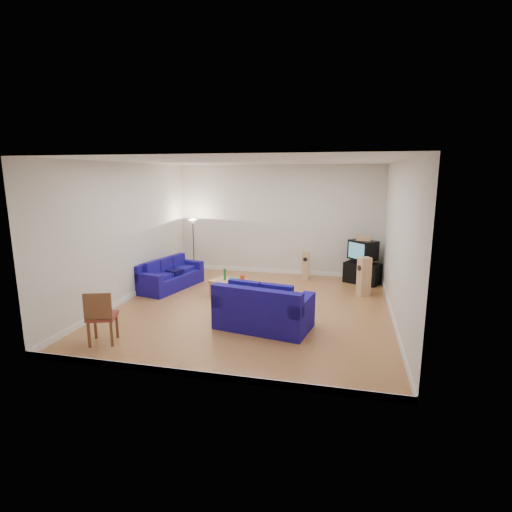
% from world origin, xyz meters
% --- Properties ---
extents(room, '(6.01, 6.51, 3.21)m').
position_xyz_m(room, '(0.00, 0.00, 1.54)').
color(room, brown).
rests_on(room, ground).
extents(sofa_three_seat, '(1.24, 2.04, 0.73)m').
position_xyz_m(sofa_three_seat, '(-2.50, 1.06, 0.27)').
color(sofa_three_seat, '#0E0470').
rests_on(sofa_three_seat, ground).
extents(sofa_loveseat, '(1.92, 1.30, 0.89)m').
position_xyz_m(sofa_loveseat, '(0.49, -1.14, 0.34)').
color(sofa_loveseat, '#0E0470').
rests_on(sofa_loveseat, ground).
extents(coffee_table, '(1.29, 1.01, 0.42)m').
position_xyz_m(coffee_table, '(-0.58, 0.52, 0.37)').
color(coffee_table, tan).
rests_on(coffee_table, ground).
extents(bottle, '(0.08, 0.08, 0.27)m').
position_xyz_m(bottle, '(-0.82, 0.63, 0.56)').
color(bottle, '#197233').
rests_on(bottle, coffee_table).
extents(tissue_box, '(0.26, 0.19, 0.09)m').
position_xyz_m(tissue_box, '(-0.57, 0.53, 0.47)').
color(tissue_box, green).
rests_on(tissue_box, coffee_table).
extents(red_canister, '(0.14, 0.14, 0.15)m').
position_xyz_m(red_canister, '(-0.38, 0.63, 0.50)').
color(red_canister, red).
rests_on(red_canister, coffee_table).
extents(remote, '(0.17, 0.06, 0.02)m').
position_xyz_m(remote, '(-0.20, 0.43, 0.43)').
color(remote, black).
rests_on(remote, coffee_table).
extents(tv_stand, '(1.05, 0.87, 0.56)m').
position_xyz_m(tv_stand, '(2.45, 2.67, 0.28)').
color(tv_stand, black).
rests_on(tv_stand, ground).
extents(av_receiver, '(0.49, 0.45, 0.09)m').
position_xyz_m(av_receiver, '(2.46, 2.65, 0.61)').
color(av_receiver, black).
rests_on(av_receiver, tv_stand).
extents(television, '(0.83, 0.83, 0.53)m').
position_xyz_m(television, '(2.44, 2.71, 0.92)').
color(television, black).
rests_on(television, av_receiver).
extents(centre_speaker, '(0.39, 0.21, 0.13)m').
position_xyz_m(centre_speaker, '(2.44, 2.65, 1.24)').
color(centre_speaker, tan).
rests_on(centre_speaker, television).
extents(speaker_left, '(0.19, 0.26, 0.82)m').
position_xyz_m(speaker_left, '(0.90, 2.70, 0.41)').
color(speaker_left, tan).
rests_on(speaker_left, ground).
extents(speaker_right, '(0.35, 0.34, 0.95)m').
position_xyz_m(speaker_right, '(2.45, 1.52, 0.48)').
color(speaker_right, tan).
rests_on(speaker_right, ground).
extents(floor_lamp, '(0.28, 0.28, 1.62)m').
position_xyz_m(floor_lamp, '(-2.45, 2.70, 1.34)').
color(floor_lamp, black).
rests_on(floor_lamp, ground).
extents(dining_chair, '(0.59, 0.59, 0.97)m').
position_xyz_m(dining_chair, '(-2.10, -2.49, 0.54)').
color(dining_chair, brown).
rests_on(dining_chair, ground).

